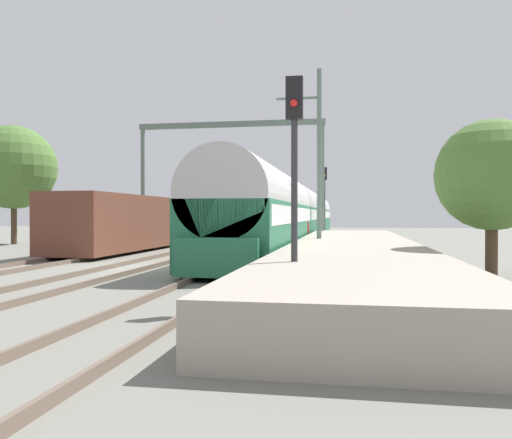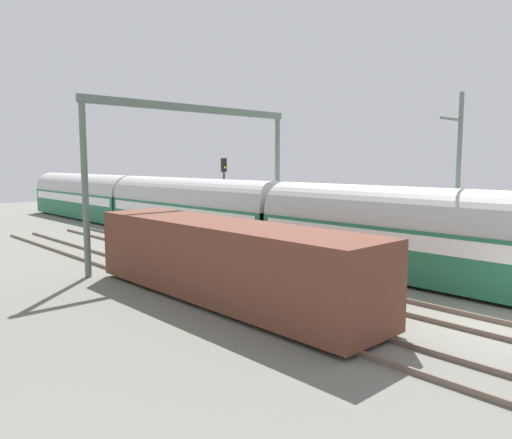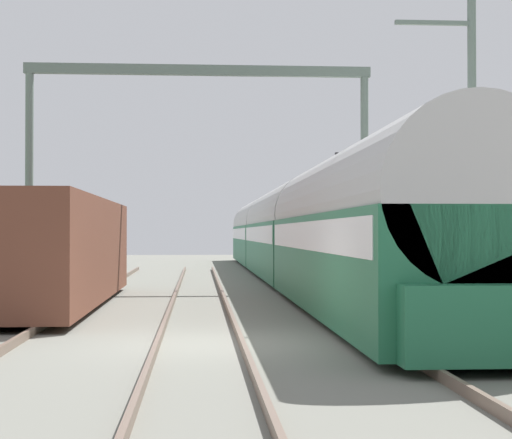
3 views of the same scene
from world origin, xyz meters
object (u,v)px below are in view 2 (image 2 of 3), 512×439
Objects in this scene: railway_signal_far at (224,187)px; passenger_train at (192,209)px; person_crossing at (332,239)px; freight_car at (224,261)px; catenary_gantry at (196,150)px.

passenger_train is at bearing 152.82° from railway_signal_far.
person_crossing is 0.33× the size of railway_signal_far.
person_crossing is 9.88m from railway_signal_far.
railway_signal_far is (9.68, 11.82, 1.89)m from freight_car.
freight_car is at bearing -41.34° from person_crossing.
catenary_gantry reaches higher than railway_signal_far.
freight_car is (-7.77, -12.81, -0.50)m from passenger_train.
passenger_train is at bearing 58.77° from freight_car.
passenger_train is 3.78× the size of freight_car.
catenary_gantry is (-3.88, -5.87, 3.63)m from passenger_train.
catenary_gantry is (-5.21, 4.70, 4.58)m from person_crossing.
catenary_gantry is at bearing -123.49° from passenger_train.
passenger_train is 14.99m from freight_car.
freight_car is at bearing -119.24° from catenary_gantry.
person_crossing is at bearing -82.84° from passenger_train.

